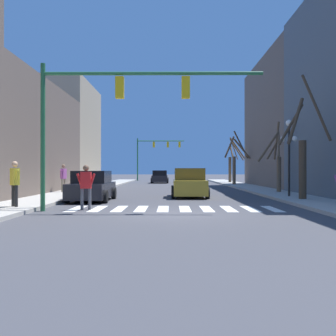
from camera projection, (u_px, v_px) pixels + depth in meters
ground_plane at (174, 214)px, 14.34m from camera, size 240.00×240.00×0.00m
building_row_left at (1, 113)px, 24.98m from camera, size 6.00×35.48×13.31m
building_row_right at (336, 110)px, 26.30m from camera, size 6.00×34.82×11.92m
crosswalk_stripes at (174, 209)px, 16.21m from camera, size 8.55×2.60×0.01m
traffic_signal_near at (112, 101)px, 15.27m from camera, size 8.66×0.28×5.77m
traffic_signal_far at (155, 149)px, 58.50m from camera, size 7.05×0.28×6.31m
street_lamp_right_corner at (289, 142)px, 21.80m from camera, size 0.95×0.36×4.25m
car_parked_left_mid at (160, 177)px, 47.88m from camera, size 2.10×4.62×1.53m
car_parked_left_near at (92, 187)px, 20.32m from camera, size 2.07×4.53×1.56m
car_parked_left_far at (189, 184)px, 23.09m from camera, size 2.12×4.24×1.70m
pedestrian_on_left_sidewalk at (63, 176)px, 26.03m from camera, size 0.34×0.78×1.82m
pedestrian_waiting_at_curb at (15, 180)px, 15.59m from camera, size 0.60×0.63×1.81m
pedestrian_on_right_sidewalk at (86, 183)px, 15.88m from camera, size 0.78×0.25×1.81m
street_tree_right_near at (232, 160)px, 46.58m from camera, size 2.14×3.30×5.35m
street_tree_right_mid at (276, 161)px, 26.23m from camera, size 1.64×1.91×4.69m
street_tree_right_far at (236, 160)px, 39.76m from camera, size 2.62×1.41×5.41m
street_tree_left_near at (302, 154)px, 19.71m from camera, size 2.50×0.90×6.27m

